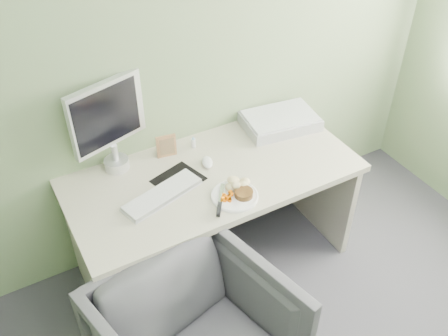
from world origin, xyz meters
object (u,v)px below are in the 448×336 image
desk (214,197)px  scanner (280,121)px  plate (235,196)px  monitor (109,122)px

desk → scanner: scanner is taller
plate → monitor: monitor is taller
desk → plate: 0.29m
desk → scanner: size_ratio=3.61×
plate → desk: bearing=91.3°
plate → monitor: 0.76m
desk → monitor: 0.72m
scanner → monitor: (-1.01, 0.12, 0.26)m
desk → monitor: bearing=144.7°
monitor → plate: bearing=-67.4°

